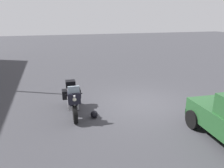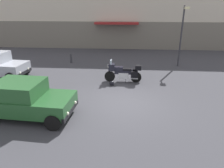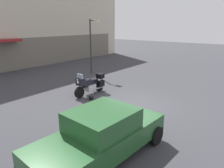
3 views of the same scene
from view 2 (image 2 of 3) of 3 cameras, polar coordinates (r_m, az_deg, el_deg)
ground_plane at (r=10.08m, az=2.99°, el=-5.27°), size 80.00×80.00×0.00m
building_facade_rear at (r=23.20m, az=4.28°, el=21.53°), size 31.27×3.40×9.38m
motorcycle at (r=12.60m, az=3.25°, el=3.29°), size 2.26×0.77×1.36m
helmet at (r=12.14m, az=-0.06°, el=0.20°), size 0.28×0.28×0.28m
car_sedan_far at (r=9.47m, az=-24.16°, el=-3.82°), size 4.66×2.18×1.56m
streetlamp_curbside at (r=16.19m, az=18.84°, el=13.79°), size 0.28×0.94×4.40m
bollard_curbside at (r=17.21m, az=-11.28°, el=7.10°), size 0.16×0.16×0.78m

